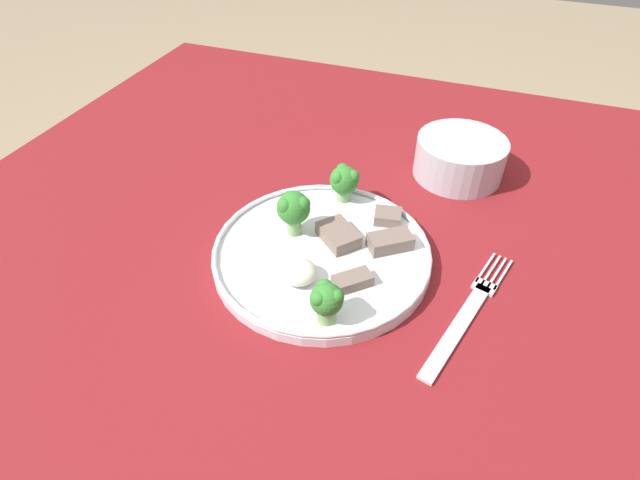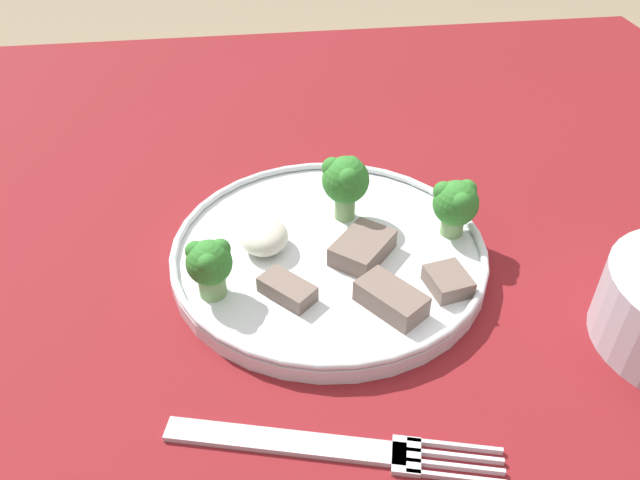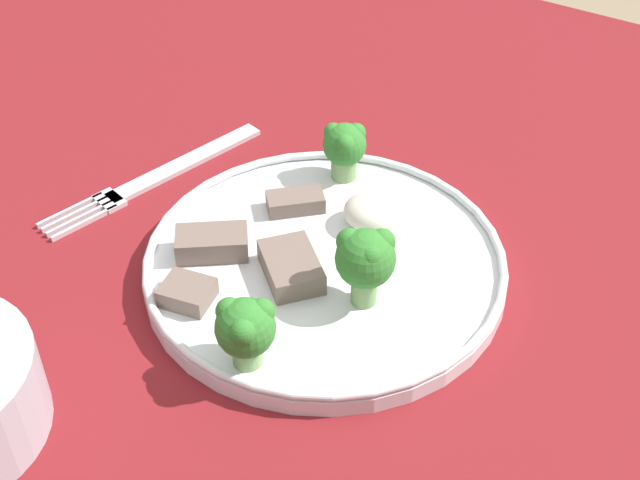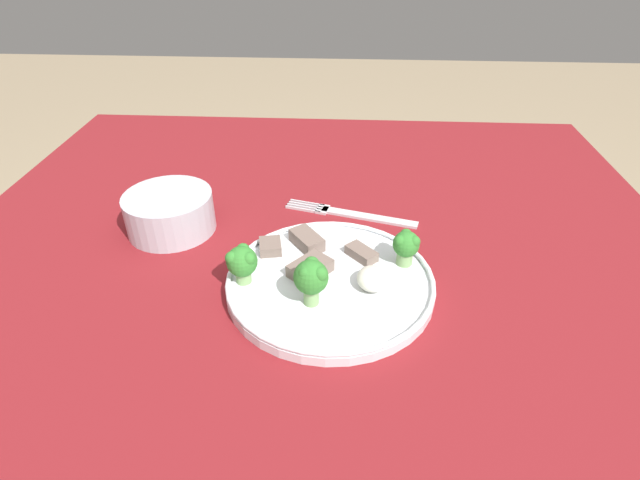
# 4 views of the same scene
# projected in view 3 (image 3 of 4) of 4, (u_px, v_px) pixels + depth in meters

# --- Properties ---
(table) EXTENTS (1.07, 1.00, 0.76)m
(table) POSITION_uv_depth(u_px,v_px,m) (282.00, 386.00, 0.68)
(table) COLOR maroon
(table) RESTS_ON ground_plane
(dinner_plate) EXTENTS (0.25, 0.25, 0.02)m
(dinner_plate) POSITION_uv_depth(u_px,v_px,m) (325.00, 264.00, 0.61)
(dinner_plate) COLOR white
(dinner_plate) RESTS_ON table
(fork) EXTENTS (0.07, 0.20, 0.00)m
(fork) POSITION_uv_depth(u_px,v_px,m) (158.00, 176.00, 0.69)
(fork) COLOR silver
(fork) RESTS_ON table
(broccoli_floret_near_rim_left) EXTENTS (0.04, 0.04, 0.06)m
(broccoli_floret_near_rim_left) POSITION_uv_depth(u_px,v_px,m) (365.00, 259.00, 0.55)
(broccoli_floret_near_rim_left) COLOR #7FA866
(broccoli_floret_near_rim_left) RESTS_ON dinner_plate
(broccoli_floret_center_left) EXTENTS (0.03, 0.03, 0.05)m
(broccoli_floret_center_left) POSITION_uv_depth(u_px,v_px,m) (345.00, 146.00, 0.66)
(broccoli_floret_center_left) COLOR #7FA866
(broccoli_floret_center_left) RESTS_ON dinner_plate
(broccoli_floret_back_left) EXTENTS (0.04, 0.04, 0.05)m
(broccoli_floret_back_left) POSITION_uv_depth(u_px,v_px,m) (245.00, 328.00, 0.52)
(broccoli_floret_back_left) COLOR #7FA866
(broccoli_floret_back_left) RESTS_ON dinner_plate
(meat_slice_front_slice) EXTENTS (0.06, 0.06, 0.02)m
(meat_slice_front_slice) POSITION_uv_depth(u_px,v_px,m) (291.00, 267.00, 0.59)
(meat_slice_front_slice) COLOR #756056
(meat_slice_front_slice) RESTS_ON dinner_plate
(meat_slice_middle_slice) EXTENTS (0.04, 0.04, 0.01)m
(meat_slice_middle_slice) POSITION_uv_depth(u_px,v_px,m) (295.00, 202.00, 0.64)
(meat_slice_middle_slice) COLOR #756056
(meat_slice_middle_slice) RESTS_ON dinner_plate
(meat_slice_rear_slice) EXTENTS (0.05, 0.05, 0.02)m
(meat_slice_rear_slice) POSITION_uv_depth(u_px,v_px,m) (212.00, 243.00, 0.60)
(meat_slice_rear_slice) COLOR #756056
(meat_slice_rear_slice) RESTS_ON dinner_plate
(meat_slice_edge_slice) EXTENTS (0.04, 0.03, 0.01)m
(meat_slice_edge_slice) POSITION_uv_depth(u_px,v_px,m) (187.00, 293.00, 0.57)
(meat_slice_edge_slice) COLOR #756056
(meat_slice_edge_slice) RESTS_ON dinner_plate
(sauce_dollop) EXTENTS (0.04, 0.04, 0.02)m
(sauce_dollop) POSITION_uv_depth(u_px,v_px,m) (372.00, 213.00, 0.62)
(sauce_dollop) COLOR silver
(sauce_dollop) RESTS_ON dinner_plate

